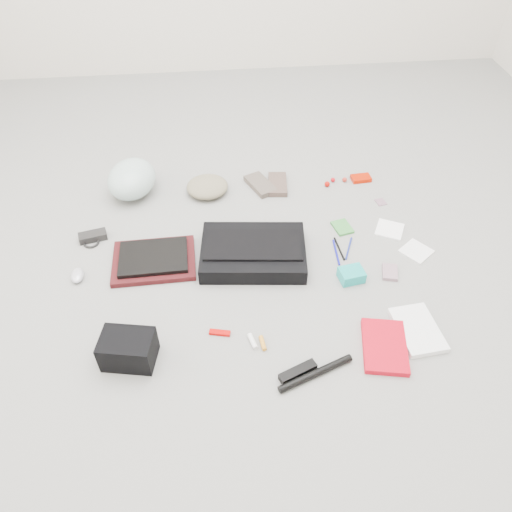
{
  "coord_description": "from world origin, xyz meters",
  "views": [
    {
      "loc": [
        -0.16,
        -1.53,
        1.55
      ],
      "look_at": [
        0.0,
        0.0,
        0.05
      ],
      "focal_mm": 35.0,
      "sensor_mm": 36.0,
      "label": 1
    }
  ],
  "objects": [
    {
      "name": "napkin_top",
      "position": [
        0.65,
        0.16,
        0.0
      ],
      "size": [
        0.16,
        0.16,
        0.01
      ],
      "primitive_type": "cube",
      "rotation": [
        0.0,
        0.0,
        1.1
      ],
      "color": "white",
      "rests_on": "ground_plane"
    },
    {
      "name": "ground_plane",
      "position": [
        0.0,
        0.0,
        0.0
      ],
      "size": [
        4.0,
        4.0,
        0.0
      ],
      "primitive_type": "plane",
      "color": "gray"
    },
    {
      "name": "u_lock",
      "position": [
        0.09,
        -0.57,
        0.01
      ],
      "size": [
        0.15,
        0.09,
        0.03
      ],
      "primitive_type": "cube",
      "rotation": [
        0.0,
        0.0,
        0.39
      ],
      "color": "black",
      "rests_on": "ground_plane"
    },
    {
      "name": "altoids_tin",
      "position": [
        0.62,
        0.57,
        0.01
      ],
      "size": [
        0.11,
        0.07,
        0.02
      ],
      "primitive_type": "cube",
      "rotation": [
        0.0,
        0.0,
        0.08
      ],
      "color": "#BC1700",
      "rests_on": "ground_plane"
    },
    {
      "name": "notepad",
      "position": [
        0.43,
        0.2,
        0.01
      ],
      "size": [
        0.1,
        0.12,
        0.01
      ],
      "primitive_type": "cube",
      "rotation": [
        0.0,
        0.0,
        0.23
      ],
      "color": "#358136",
      "rests_on": "ground_plane"
    },
    {
      "name": "book_white",
      "position": [
        0.58,
        -0.43,
        0.01
      ],
      "size": [
        0.17,
        0.24,
        0.02
      ],
      "primitive_type": "cube",
      "rotation": [
        0.0,
        0.0,
        0.09
      ],
      "color": "white",
      "rests_on": "ground_plane"
    },
    {
      "name": "toiletry_tube_orange",
      "position": [
        -0.02,
        -0.43,
        0.01
      ],
      "size": [
        0.03,
        0.06,
        0.02
      ],
      "primitive_type": "cylinder",
      "rotation": [
        1.57,
        0.0,
        0.12
      ],
      "color": "orange",
      "rests_on": "ground_plane"
    },
    {
      "name": "camera_bag",
      "position": [
        -0.51,
        -0.44,
        0.06
      ],
      "size": [
        0.21,
        0.17,
        0.12
      ],
      "primitive_type": "cube",
      "rotation": [
        0.0,
        0.0,
        -0.2
      ],
      "color": "black",
      "rests_on": "ground_plane"
    },
    {
      "name": "bike_helmet",
      "position": [
        -0.57,
        0.58,
        0.09
      ],
      "size": [
        0.3,
        0.34,
        0.17
      ],
      "primitive_type": "ellipsoid",
      "rotation": [
        0.0,
        0.0,
        -0.28
      ],
      "color": "silver",
      "rests_on": "ground_plane"
    },
    {
      "name": "power_brick",
      "position": [
        -0.73,
        0.24,
        0.02
      ],
      "size": [
        0.13,
        0.08,
        0.03
      ],
      "primitive_type": "cube",
      "rotation": [
        0.0,
        0.0,
        0.23
      ],
      "color": "black",
      "rests_on": "ground_plane"
    },
    {
      "name": "napkin_bottom",
      "position": [
        0.73,
        0.0,
        0.0
      ],
      "size": [
        0.17,
        0.17,
        0.01
      ],
      "primitive_type": "cube",
      "rotation": [
        0.0,
        0.0,
        0.66
      ],
      "color": "white",
      "rests_on": "ground_plane"
    },
    {
      "name": "pen_navy",
      "position": [
        0.43,
        0.05,
        0.0
      ],
      "size": [
        0.07,
        0.14,
        0.01
      ],
      "primitive_type": "cylinder",
      "rotation": [
        1.57,
        0.0,
        -0.41
      ],
      "color": "navy",
      "rests_on": "ground_plane"
    },
    {
      "name": "laptop_sleeve",
      "position": [
        -0.44,
        0.06,
        0.01
      ],
      "size": [
        0.36,
        0.28,
        0.02
      ],
      "primitive_type": "cube",
      "rotation": [
        0.0,
        0.0,
        0.02
      ],
      "color": "#3E0E11",
      "rests_on": "ground_plane"
    },
    {
      "name": "lollipop_c",
      "position": [
        0.53,
        0.56,
        0.01
      ],
      "size": [
        0.03,
        0.03,
        0.02
      ],
      "primitive_type": "sphere",
      "rotation": [
        0.0,
        0.0,
        0.12
      ],
      "color": "#A9281C",
      "rests_on": "ground_plane"
    },
    {
      "name": "lollipop_b",
      "position": [
        0.47,
        0.57,
        0.01
      ],
      "size": [
        0.03,
        0.03,
        0.02
      ],
      "primitive_type": "sphere",
      "rotation": [
        0.0,
        0.0,
        0.18
      ],
      "color": "#BA060F",
      "rests_on": "ground_plane"
    },
    {
      "name": "mitten_left",
      "position": [
        0.08,
        0.56,
        0.01
      ],
      "size": [
        0.16,
        0.21,
        0.03
      ],
      "primitive_type": "cube",
      "rotation": [
        0.0,
        0.0,
        0.42
      ],
      "color": "brown",
      "rests_on": "ground_plane"
    },
    {
      "name": "laptop",
      "position": [
        -0.44,
        0.06,
        0.03
      ],
      "size": [
        0.3,
        0.22,
        0.02
      ],
      "primitive_type": "cube",
      "rotation": [
        0.0,
        0.0,
        0.02
      ],
      "color": "black",
      "rests_on": "laptop_sleeve"
    },
    {
      "name": "bike_pump",
      "position": [
        0.15,
        -0.58,
        0.01
      ],
      "size": [
        0.29,
        0.13,
        0.03
      ],
      "primitive_type": "cylinder",
      "rotation": [
        0.0,
        1.57,
        0.37
      ],
      "color": "black",
      "rests_on": "ground_plane"
    },
    {
      "name": "accordion_wallet",
      "position": [
        0.39,
        -0.13,
        0.03
      ],
      "size": [
        0.11,
        0.1,
        0.05
      ],
      "primitive_type": "cube",
      "rotation": [
        0.0,
        0.0,
        0.17
      ],
      "color": "#16ADA8",
      "rests_on": "ground_plane"
    },
    {
      "name": "lollipop_a",
      "position": [
        0.43,
        0.53,
        0.01
      ],
      "size": [
        0.04,
        0.04,
        0.03
      ],
      "primitive_type": "sphere",
      "rotation": [
        0.0,
        0.0,
        -0.27
      ],
      "color": "#AE0A04",
      "rests_on": "ground_plane"
    },
    {
      "name": "pen_blue",
      "position": [
        0.37,
        0.03,
        0.0
      ],
      "size": [
        0.02,
        0.16,
        0.01
      ],
      "primitive_type": "cylinder",
      "rotation": [
        1.57,
        0.0,
        -0.05
      ],
      "color": "#101098",
      "rests_on": "ground_plane"
    },
    {
      "name": "cable_coil",
      "position": [
        -0.74,
        0.21,
        0.01
      ],
      "size": [
        0.08,
        0.08,
        0.01
      ],
      "primitive_type": "torus",
      "rotation": [
        0.0,
        0.0,
        0.16
      ],
      "color": "black",
      "rests_on": "ground_plane"
    },
    {
      "name": "bag_flap",
      "position": [
        -0.01,
        0.04,
        0.08
      ],
      "size": [
        0.44,
        0.24,
        0.01
      ],
      "primitive_type": "cube",
      "rotation": [
        0.0,
        0.0,
        -0.11
      ],
      "color": "black",
      "rests_on": "messenger_bag"
    },
    {
      "name": "card_deck",
      "position": [
        0.57,
        -0.12,
        0.01
      ],
      "size": [
        0.09,
        0.11,
        0.02
      ],
      "primitive_type": "cube",
      "rotation": [
        0.0,
        0.0,
        -0.27
      ],
      "color": "gray",
      "rests_on": "ground_plane"
    },
    {
      "name": "multitool",
      "position": [
        -0.18,
        -0.36,
        0.01
      ],
      "size": [
        0.08,
        0.04,
        0.01
      ],
      "primitive_type": "cube",
      "rotation": [
        0.0,
        0.0,
        -0.23
      ],
      "color": "#A80200",
      "rests_on": "ground_plane"
    },
    {
      "name": "stamp_sheet",
      "position": [
        0.67,
        0.37,
        0.0
      ],
      "size": [
        0.06,
        0.06,
        0.0
      ],
      "primitive_type": "cube",
      "rotation": [
        0.0,
        0.0,
        0.21
      ],
      "color": "gray",
      "rests_on": "ground_plane"
    },
    {
      "name": "messenger_bag",
      "position": [
        -0.01,
        0.04,
        0.04
      ],
      "size": [
        0.49,
        0.37,
        0.08
      ],
      "primitive_type": "cube",
      "rotation": [
        0.0,
        0.0,
        -0.11
      ],
      "color": "black",
      "rests_on": "ground_plane"
    },
    {
      "name": "mitten_right",
      "position": [
        0.17,
        0.56,
        0.01
      ],
      "size": [
        0.11,
        0.19,
        0.03
      ],
      "primitive_type": "cube",
      "rotation": [
        0.0,
        0.0,
        -0.1
      ],
      "color": "brown",
      "rests_on": "ground_plane"
    },
    {
      "name": "mouse",
      "position": [
        -0.76,
        -0.0,
        0.02
      ],
      "size": [
        0.06,
        0.09,
        0.03
      ],
      "primitive_type": "ellipsoid",
      "rotation": [
        0.0,
        0.0,
        0.08
      ],
      "color": "#B9BAC6",
      "rests_on": "ground_plane"
    },
    {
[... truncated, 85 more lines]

